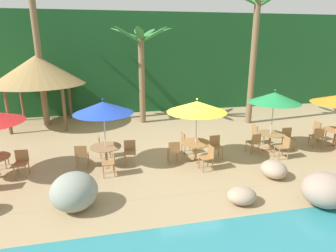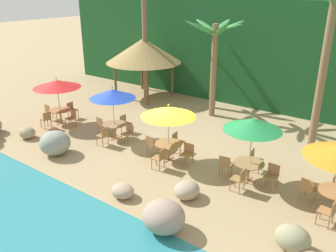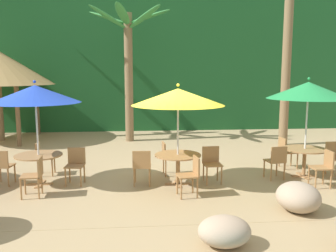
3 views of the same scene
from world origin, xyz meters
TOP-DOWN VIEW (x-y plane):
  - ground_plane at (0.00, 0.00)m, footprint 120.00×120.00m
  - terrace_deck at (0.00, 0.00)m, footprint 18.00×5.20m
  - foliage_backdrop at (0.00, 9.00)m, footprint 28.00×2.40m
  - rock_seawall at (-2.06, -3.15)m, footprint 15.83×2.89m
  - umbrella_blue at (-3.04, -0.01)m, footprint 2.08×2.08m
  - dining_table_blue at (-3.04, -0.01)m, footprint 1.10×1.10m
  - chair_blue_seaward at (-2.18, 0.00)m, footprint 0.46×0.46m
  - chair_blue_inland at (-3.17, 0.83)m, footprint 0.45×0.44m
  - chair_blue_left at (-3.89, -0.02)m, footprint 0.46×0.47m
  - chair_blue_right at (-2.89, -0.85)m, footprint 0.45×0.45m
  - umbrella_yellow at (0.25, -0.28)m, footprint 2.17×2.17m
  - dining_table_yellow at (0.25, -0.28)m, footprint 1.10×1.10m
  - chair_yellow_seaward at (1.10, -0.15)m, footprint 0.44×0.45m
  - chair_yellow_inland at (0.09, 0.56)m, footprint 0.46×0.46m
  - chair_yellow_left at (-0.60, -0.32)m, footprint 0.45×0.45m
  - chair_yellow_right at (0.45, -1.11)m, footprint 0.48×0.47m
  - umbrella_green at (3.57, 0.10)m, footprint 2.05×2.05m
  - dining_table_green at (3.57, 0.10)m, footprint 1.10×1.10m
  - chair_green_seaward at (4.42, 0.17)m, footprint 0.43×0.44m
  - chair_green_inland at (3.43, 0.95)m, footprint 0.45×0.44m
  - chair_green_left at (2.74, -0.11)m, footprint 0.48×0.49m
  - chair_green_right at (3.64, -0.75)m, footprint 0.44×0.43m
  - palm_tree_second at (-0.98, 5.43)m, footprint 3.19×3.23m
  - palm_tree_third at (4.66, 4.12)m, footprint 3.57×3.29m

SIDE VIEW (x-z plane):
  - ground_plane at x=0.00m, z-range 0.00..0.00m
  - terrace_deck at x=0.00m, z-range 0.00..0.01m
  - rock_seawall at x=-2.06m, z-range -0.11..0.91m
  - chair_blue_seaward at x=-2.18m, z-range 0.08..0.95m
  - chair_blue_inland at x=-3.17m, z-range 0.08..0.95m
  - chair_blue_left at x=-3.89m, z-range 0.08..0.95m
  - chair_blue_right at x=-2.89m, z-range 0.08..0.95m
  - chair_yellow_seaward at x=1.10m, z-range 0.08..0.95m
  - chair_yellow_inland at x=0.09m, z-range 0.08..0.95m
  - chair_yellow_left at x=-0.60m, z-range 0.08..0.95m
  - chair_yellow_right at x=0.45m, z-range 0.08..0.95m
  - chair_green_seaward at x=4.42m, z-range 0.08..0.95m
  - chair_green_inland at x=3.43m, z-range 0.08..0.95m
  - chair_green_left at x=2.74m, z-range 0.08..0.95m
  - chair_green_right at x=3.64m, z-range 0.08..0.95m
  - dining_table_blue at x=-3.04m, z-range 0.24..0.98m
  - dining_table_yellow at x=0.25m, z-range 0.24..0.98m
  - dining_table_green at x=3.57m, z-range 0.24..0.98m
  - umbrella_yellow at x=0.25m, z-range 0.89..3.31m
  - umbrella_blue at x=-3.04m, z-range 0.93..3.42m
  - umbrella_green at x=3.57m, z-range 0.95..3.49m
  - foliage_backdrop at x=0.00m, z-range 0.00..6.00m
  - palm_tree_second at x=-0.98m, z-range 1.03..6.10m
  - palm_tree_third at x=4.66m, z-range 1.16..8.08m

